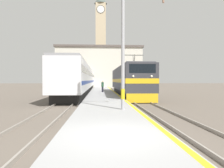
# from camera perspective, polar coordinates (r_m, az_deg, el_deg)

# --- Properties ---
(ground_plane) EXTENTS (200.00, 200.00, 0.00)m
(ground_plane) POSITION_cam_1_polar(r_m,az_deg,el_deg) (36.85, -2.63, -2.15)
(ground_plane) COLOR #60564C
(platform) EXTENTS (3.66, 140.00, 0.37)m
(platform) POSITION_cam_1_polar(r_m,az_deg,el_deg) (31.85, -2.51, -2.33)
(platform) COLOR #999999
(platform) RESTS_ON ground
(rail_track_near) EXTENTS (2.83, 140.00, 0.16)m
(rail_track_near) POSITION_cam_1_polar(r_m,az_deg,el_deg) (32.07, 3.29, -2.58)
(rail_track_near) COLOR #60564C
(rail_track_near) RESTS_ON ground
(rail_track_far) EXTENTS (2.83, 140.00, 0.16)m
(rail_track_far) POSITION_cam_1_polar(r_m,az_deg,el_deg) (31.98, -8.45, -2.60)
(rail_track_far) COLOR #60564C
(rail_track_far) RESTS_ON ground
(locomotive_train) EXTENTS (2.92, 18.63, 4.75)m
(locomotive_train) POSITION_cam_1_polar(r_m,az_deg,el_deg) (28.02, 4.25, 0.78)
(locomotive_train) COLOR black
(locomotive_train) RESTS_ON ground
(passenger_train) EXTENTS (2.92, 53.88, 4.13)m
(passenger_train) POSITION_cam_1_polar(r_m,az_deg,el_deg) (43.76, -7.08, 1.26)
(passenger_train) COLOR black
(passenger_train) RESTS_ON ground
(catenary_mast) EXTENTS (2.65, 0.22, 7.40)m
(catenary_mast) POSITION_cam_1_polar(r_m,az_deg,el_deg) (12.79, 3.55, 10.56)
(catenary_mast) COLOR #9E9EA3
(catenary_mast) RESTS_ON platform
(person_on_platform) EXTENTS (0.34, 0.34, 1.59)m
(person_on_platform) POSITION_cam_1_polar(r_m,az_deg,el_deg) (30.47, -2.47, -0.57)
(person_on_platform) COLOR #23232D
(person_on_platform) RESTS_ON platform
(clock_tower) EXTENTS (4.05, 4.05, 29.55)m
(clock_tower) POSITION_cam_1_polar(r_m,az_deg,el_deg) (72.14, -2.98, 11.80)
(clock_tower) COLOR tan
(clock_tower) RESTS_ON ground
(station_building) EXTENTS (22.81, 8.95, 10.94)m
(station_building) POSITION_cam_1_polar(r_m,az_deg,el_deg) (59.59, -3.36, 4.36)
(station_building) COLOR beige
(station_building) RESTS_ON ground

